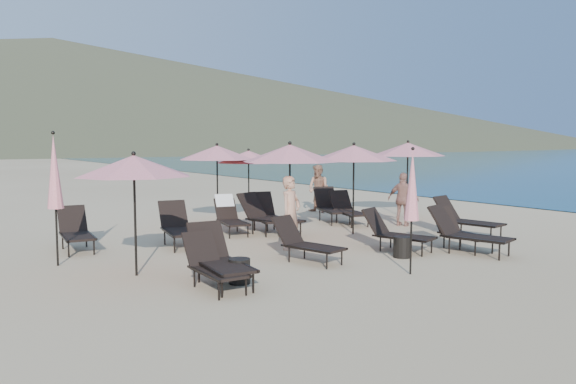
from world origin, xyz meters
TOP-DOWN VIEW (x-y plane):
  - ground at (0.00, 0.00)m, footprint 800.00×800.00m
  - volcanic_headland at (71.37, 302.62)m, footprint 690.00×690.00m
  - lounger_0 at (-4.19, 0.00)m, footprint 0.83×1.76m
  - lounger_1 at (-4.40, -0.18)m, footprint 0.62×1.51m
  - lounger_2 at (-1.96, 0.56)m, footprint 0.92×1.61m
  - lounger_3 at (0.35, 0.34)m, footprint 1.04×1.67m
  - lounger_4 at (1.69, -0.33)m, footprint 0.84×1.63m
  - lounger_5 at (3.17, 0.66)m, footprint 0.93×1.80m
  - lounger_6 at (-5.39, 4.47)m, footprint 0.79×1.67m
  - lounger_7 at (-3.32, 3.63)m, footprint 0.98×1.81m
  - lounger_8 at (-1.48, 4.51)m, footprint 0.91×1.65m
  - lounger_9 at (-0.56, 4.14)m, footprint 1.13×1.87m
  - lounger_10 at (2.15, 3.99)m, footprint 1.03×1.73m
  - lounger_11 at (2.03, 4.61)m, footprint 1.21×1.86m
  - lounger_12 at (-0.73, 3.83)m, footprint 1.16×1.93m
  - lounger_13 at (1.39, -0.73)m, footprint 1.06×1.83m
  - umbrella_open_0 at (-5.13, 1.38)m, footprint 2.07×2.07m
  - umbrella_open_1 at (-1.09, 2.33)m, footprint 2.23×2.23m
  - umbrella_open_2 at (1.07, 2.55)m, footprint 2.21×2.21m
  - umbrella_open_3 at (-1.15, 5.81)m, footprint 2.19×2.19m
  - umbrella_open_4 at (0.17, 6.29)m, footprint 2.03×2.03m
  - umbrella_open_5 at (4.39, 3.80)m, footprint 2.26×2.26m
  - umbrella_closed_0 at (-1.02, -1.37)m, footprint 0.27×0.27m
  - umbrella_closed_1 at (-6.10, 3.04)m, footprint 0.30×0.30m
  - side_table_0 at (-3.89, -0.16)m, footprint 0.37×0.37m
  - side_table_1 at (-0.05, -0.24)m, footprint 0.37×0.37m
  - beachgoer_a at (-1.44, 1.81)m, footprint 0.70×0.58m
  - beachgoer_b at (3.06, 6.56)m, footprint 0.79×0.91m
  - beachgoer_c at (3.18, 2.81)m, footprint 0.72×0.96m

SIDE VIEW (x-z plane):
  - ground at x=0.00m, z-range 0.00..0.00m
  - side_table_0 at x=-3.89m, z-range 0.00..0.43m
  - side_table_1 at x=-0.05m, z-range 0.00..0.44m
  - lounger_1 at x=-4.40m, z-range -0.03..0.83m
  - lounger_2 at x=-1.96m, z-range -0.03..0.85m
  - lounger_4 at x=1.69m, z-range -0.03..0.86m
  - lounger_3 at x=0.35m, z-range -0.03..0.87m
  - lounger_6 at x=-5.39m, z-range -0.03..0.90m
  - lounger_10 at x=2.15m, z-range -0.03..0.90m
  - lounger_0 at x=-4.19m, z-range -0.03..0.95m
  - lounger_5 at x=3.17m, z-range -0.03..0.95m
  - lounger_7 at x=-3.32m, z-range -0.03..0.95m
  - lounger_13 at x=1.39m, z-range -0.03..0.96m
  - lounger_8 at x=-1.48m, z-range -0.02..0.96m
  - lounger_11 at x=2.03m, z-range -0.03..0.97m
  - lounger_9 at x=-0.56m, z-range -0.03..0.98m
  - lounger_12 at x=-0.73m, z-range -0.03..1.01m
  - beachgoer_c at x=3.18m, z-range 0.00..1.52m
  - beachgoer_b at x=3.06m, z-range 0.00..1.62m
  - beachgoer_a at x=-1.44m, z-range 0.00..1.64m
  - umbrella_closed_0 at x=-1.02m, z-range 0.45..2.75m
  - umbrella_closed_1 at x=-6.10m, z-range 0.51..3.11m
  - umbrella_open_4 at x=0.17m, z-range 0.84..3.03m
  - umbrella_open_0 at x=-5.13m, z-range 0.86..3.08m
  - umbrella_open_3 at x=-1.15m, z-range 0.91..3.26m
  - umbrella_open_2 at x=1.07m, z-range 0.91..3.29m
  - umbrella_open_1 at x=-1.09m, z-range 0.92..3.33m
  - umbrella_open_5 at x=4.39m, z-range 0.94..3.37m
  - volcanic_headland at x=71.37m, z-range -1.01..53.99m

